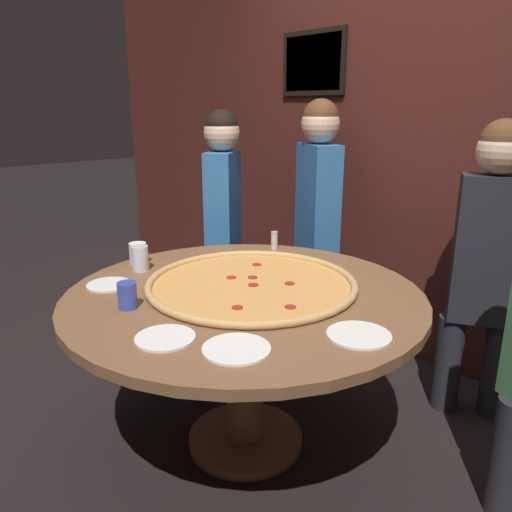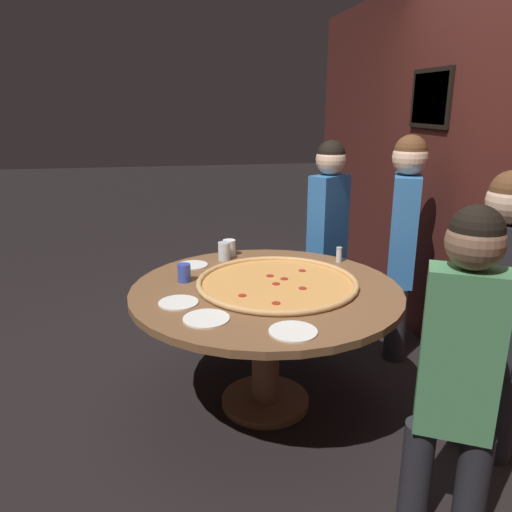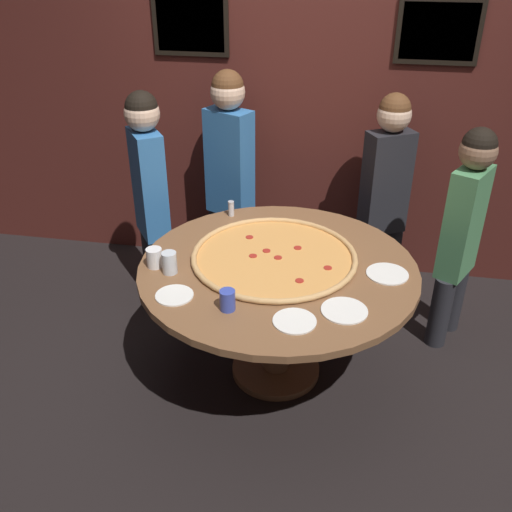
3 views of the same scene
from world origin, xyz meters
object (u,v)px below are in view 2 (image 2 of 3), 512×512
at_px(giant_pizza, 277,282).
at_px(drink_cup_near_left, 224,251).
at_px(diner_far_right, 328,227).
at_px(drink_cup_beside_pizza, 184,273).
at_px(white_plate_far_back, 206,319).
at_px(diner_centre_back, 459,361).
at_px(drink_cup_centre_back, 229,248).
at_px(diner_side_right, 496,302).
at_px(dining_table, 266,311).
at_px(diner_side_left, 403,235).
at_px(white_plate_near_front, 178,303).
at_px(white_plate_left_side, 293,331).
at_px(condiment_shaker, 339,255).
at_px(white_plate_right_side, 193,265).

bearing_deg(giant_pizza, drink_cup_near_left, -155.12).
bearing_deg(diner_far_right, drink_cup_beside_pizza, -179.96).
height_order(white_plate_far_back, diner_centre_back, diner_centre_back).
bearing_deg(drink_cup_near_left, drink_cup_centre_back, 155.39).
distance_m(diner_side_right, diner_centre_back, 0.63).
relative_size(dining_table, diner_side_left, 0.98).
relative_size(white_plate_near_front, diner_far_right, 0.14).
distance_m(drink_cup_near_left, white_plate_left_side, 1.14).
height_order(white_plate_near_front, diner_far_right, diner_far_right).
relative_size(giant_pizza, white_plate_far_back, 4.09).
height_order(white_plate_near_front, diner_side_left, diner_side_left).
height_order(drink_cup_near_left, drink_cup_beside_pizza, drink_cup_near_left).
bearing_deg(diner_side_left, white_plate_far_back, 147.09).
bearing_deg(condiment_shaker, diner_far_right, 169.23).
height_order(white_plate_left_side, diner_centre_back, diner_centre_back).
bearing_deg(drink_cup_beside_pizza, white_plate_near_front, -7.56).
height_order(white_plate_right_side, diner_side_left, diner_side_left).
distance_m(condiment_shaker, diner_centre_back, 1.39).
height_order(white_plate_far_back, diner_side_left, diner_side_left).
bearing_deg(white_plate_near_front, condiment_shaker, 116.87).
bearing_deg(dining_table, white_plate_left_side, 1.05).
bearing_deg(drink_cup_near_left, white_plate_left_side, 9.10).
height_order(drink_cup_near_left, diner_side_right, diner_side_right).
height_order(diner_side_right, diner_side_left, diner_side_left).
bearing_deg(diner_side_left, diner_centre_back, -172.67).
relative_size(drink_cup_beside_pizza, diner_side_right, 0.07).
bearing_deg(diner_centre_back, drink_cup_centre_back, -39.61).
distance_m(drink_cup_beside_pizza, condiment_shaker, 1.01).
xyz_separation_m(drink_cup_centre_back, white_plate_far_back, (1.02, -0.24, -0.05)).
bearing_deg(drink_cup_beside_pizza, diner_far_right, 124.93).
height_order(drink_cup_beside_pizza, white_plate_left_side, drink_cup_beside_pizza).
relative_size(drink_cup_near_left, white_plate_right_side, 0.62).
height_order(condiment_shaker, diner_centre_back, diner_centre_back).
bearing_deg(diner_side_right, diner_side_left, -31.93).
distance_m(dining_table, giant_pizza, 0.17).
height_order(giant_pizza, drink_cup_centre_back, drink_cup_centre_back).
xyz_separation_m(white_plate_right_side, diner_far_right, (-0.49, 1.04, 0.09)).
bearing_deg(drink_cup_beside_pizza, giant_pizza, 74.14).
bearing_deg(giant_pizza, drink_cup_beside_pizza, -105.86).
xyz_separation_m(drink_cup_centre_back, drink_cup_beside_pizza, (0.47, -0.32, -0.00)).
height_order(white_plate_far_back, white_plate_near_front, same).
xyz_separation_m(white_plate_far_back, diner_centre_back, (0.65, 0.91, 0.04)).
height_order(white_plate_left_side, diner_side_right, diner_side_right).
relative_size(drink_cup_near_left, diner_far_right, 0.08).
xyz_separation_m(white_plate_left_side, diner_side_left, (-1.07, 1.03, 0.12)).
distance_m(diner_side_right, diner_far_right, 1.56).
xyz_separation_m(white_plate_left_side, white_plate_far_back, (-0.21, -0.37, 0.00)).
relative_size(giant_pizza, diner_side_right, 0.63).
xyz_separation_m(diner_side_left, diner_centre_back, (1.51, -0.49, -0.08)).
relative_size(drink_cup_near_left, white_plate_left_side, 0.54).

